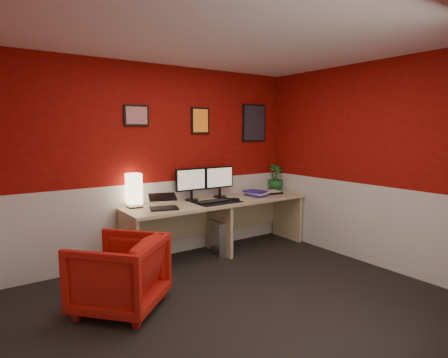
% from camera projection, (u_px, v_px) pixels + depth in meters
% --- Properties ---
extents(ground, '(4.00, 3.50, 0.01)m').
position_uv_depth(ground, '(244.00, 305.00, 3.52)').
color(ground, black).
rests_on(ground, ground).
extents(ceiling, '(4.00, 3.50, 0.01)m').
position_uv_depth(ceiling, '(246.00, 34.00, 3.20)').
color(ceiling, white).
rests_on(ceiling, ground).
extents(wall_back, '(4.00, 0.01, 2.50)m').
position_uv_depth(wall_back, '(162.00, 163.00, 4.79)').
color(wall_back, maroon).
rests_on(wall_back, ground).
extents(wall_right, '(0.01, 3.50, 2.50)m').
position_uv_depth(wall_right, '(374.00, 165.00, 4.49)').
color(wall_right, maroon).
rests_on(wall_right, ground).
extents(wainscot_back, '(4.00, 0.01, 1.00)m').
position_uv_depth(wainscot_back, '(164.00, 219.00, 4.88)').
color(wainscot_back, silver).
rests_on(wainscot_back, ground).
extents(wainscot_front, '(4.00, 0.01, 1.00)m').
position_uv_depth(wainscot_front, '(438.00, 342.00, 2.04)').
color(wainscot_front, silver).
rests_on(wainscot_front, ground).
extents(wainscot_right, '(0.01, 3.50, 1.00)m').
position_uv_depth(wainscot_right, '(371.00, 225.00, 4.59)').
color(wainscot_right, silver).
rests_on(wainscot_right, ground).
extents(desk, '(2.60, 0.65, 0.73)m').
position_uv_depth(desk, '(219.00, 227.00, 4.99)').
color(desk, tan).
rests_on(desk, ground).
extents(shoji_lamp, '(0.16, 0.16, 0.40)m').
position_uv_depth(shoji_lamp, '(134.00, 191.00, 4.48)').
color(shoji_lamp, '#FFE5B2').
rests_on(shoji_lamp, desk).
extents(laptop, '(0.38, 0.32, 0.22)m').
position_uv_depth(laptop, '(164.00, 200.00, 4.40)').
color(laptop, black).
rests_on(laptop, desk).
extents(monitor_left, '(0.45, 0.06, 0.58)m').
position_uv_depth(monitor_left, '(191.00, 179.00, 4.92)').
color(monitor_left, black).
rests_on(monitor_left, desk).
extents(monitor_right, '(0.45, 0.06, 0.58)m').
position_uv_depth(monitor_right, '(220.00, 177.00, 5.16)').
color(monitor_right, black).
rests_on(monitor_right, desk).
extents(desk_mat, '(0.60, 0.38, 0.01)m').
position_uv_depth(desk_mat, '(217.00, 202.00, 4.83)').
color(desk_mat, black).
rests_on(desk_mat, desk).
extents(keyboard, '(0.42, 0.15, 0.02)m').
position_uv_depth(keyboard, '(212.00, 201.00, 4.81)').
color(keyboard, black).
rests_on(keyboard, desk_mat).
extents(mouse, '(0.08, 0.11, 0.03)m').
position_uv_depth(mouse, '(235.00, 199.00, 4.94)').
color(mouse, black).
rests_on(mouse, desk_mat).
extents(book_bottom, '(0.23, 0.30, 0.03)m').
position_uv_depth(book_bottom, '(251.00, 196.00, 5.22)').
color(book_bottom, '#2D229E').
rests_on(book_bottom, desk).
extents(book_middle, '(0.25, 0.32, 0.02)m').
position_uv_depth(book_middle, '(251.00, 194.00, 5.23)').
color(book_middle, silver).
rests_on(book_middle, book_bottom).
extents(book_top, '(0.29, 0.34, 0.03)m').
position_uv_depth(book_top, '(251.00, 193.00, 5.21)').
color(book_top, '#2D229E').
rests_on(book_top, book_middle).
extents(zen_tray, '(0.39, 0.32, 0.03)m').
position_uv_depth(zen_tray, '(269.00, 193.00, 5.50)').
color(zen_tray, black).
rests_on(zen_tray, desk).
extents(potted_plant, '(0.27, 0.27, 0.41)m').
position_uv_depth(potted_plant, '(276.00, 177.00, 5.77)').
color(potted_plant, '#19591E').
rests_on(potted_plant, desk).
extents(pc_tower, '(0.30, 0.49, 0.45)m').
position_uv_depth(pc_tower, '(221.00, 236.00, 5.04)').
color(pc_tower, '#99999E').
rests_on(pc_tower, ground).
extents(armchair, '(1.05, 1.05, 0.69)m').
position_uv_depth(armchair, '(119.00, 274.00, 3.42)').
color(armchair, '#B61208').
rests_on(armchair, ground).
extents(art_left, '(0.32, 0.02, 0.26)m').
position_uv_depth(art_left, '(136.00, 115.00, 4.50)').
color(art_left, red).
rests_on(art_left, wall_back).
extents(art_center, '(0.28, 0.02, 0.36)m').
position_uv_depth(art_center, '(200.00, 121.00, 5.03)').
color(art_center, orange).
rests_on(art_center, wall_back).
extents(art_right, '(0.44, 0.02, 0.56)m').
position_uv_depth(art_right, '(254.00, 123.00, 5.57)').
color(art_right, black).
rests_on(art_right, wall_back).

